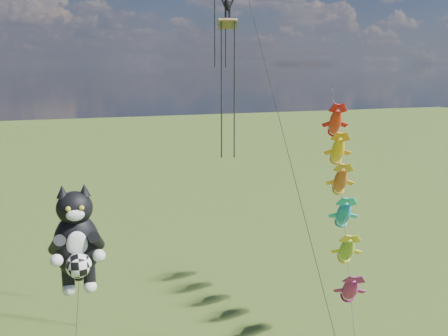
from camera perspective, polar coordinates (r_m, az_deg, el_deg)
name	(u,v)px	position (r m, az deg, el deg)	size (l,w,h in m)	color
cat_kite_rig	(77,239)	(27.95, -16.50, -7.84)	(2.89, 4.34, 11.10)	brown
fish_windsock_rig	(342,197)	(33.18, 13.33, -3.28)	(6.33, 14.75, 15.66)	brown
parafoil_rig	(230,19)	(28.77, 0.72, 16.63)	(2.21, 17.51, 27.18)	brown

